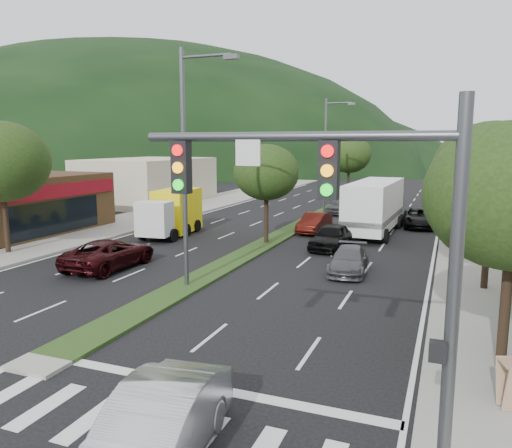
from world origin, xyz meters
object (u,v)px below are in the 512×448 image
at_px(tree_r_e, 470,157).
at_px(traffic_signal, 363,230).
at_px(streetlight_mid, 327,150).
at_px(box_truck, 173,214).
at_px(tree_l_a, 1,162).
at_px(motorhome, 375,206).
at_px(tree_med_far, 349,154).
at_px(suv_maroon, 110,254).
at_px(streetlight_near, 188,158).
at_px(tree_r_b, 493,172).
at_px(tree_med_near, 266,172).
at_px(car_queue_b, 349,260).
at_px(car_queue_c, 314,223).
at_px(car_queue_f, 388,197).
at_px(car_queue_a, 331,237).
at_px(car_queue_e, 341,206).
at_px(tree_r_c, 482,169).
at_px(tree_r_d, 475,157).
at_px(car_queue_d, 420,218).
at_px(sedan_silver, 155,430).

bearing_deg(tree_r_e, traffic_signal, -94.09).
bearing_deg(streetlight_mid, box_truck, -116.81).
bearing_deg(tree_l_a, motorhome, 38.28).
bearing_deg(tree_med_far, suv_maroon, -98.62).
xyz_separation_m(tree_r_e, box_truck, (-19.02, -21.29, -3.45)).
relative_size(tree_med_far, streetlight_mid, 0.69).
height_order(traffic_signal, streetlight_near, streetlight_near).
relative_size(tree_r_b, suv_maroon, 1.31).
height_order(tree_med_near, car_queue_b, tree_med_near).
xyz_separation_m(tree_med_near, tree_med_far, (0.00, 26.00, 0.58)).
bearing_deg(car_queue_b, box_truck, 151.75).
bearing_deg(streetlight_mid, tree_r_b, -60.68).
xyz_separation_m(car_queue_c, car_queue_f, (2.67, 19.91, -0.03)).
distance_m(car_queue_a, car_queue_e, 15.22).
bearing_deg(box_truck, tree_med_near, 168.26).
relative_size(traffic_signal, tree_med_near, 1.16).
relative_size(car_queue_b, motorhome, 0.44).
xyz_separation_m(car_queue_c, box_truck, (-8.75, -4.35, 0.75)).
bearing_deg(motorhome, box_truck, -153.90).
distance_m(car_queue_e, box_truck, 16.70).
bearing_deg(tree_r_c, car_queue_c, 163.41).
distance_m(tree_r_d, car_queue_a, 15.01).
distance_m(car_queue_b, car_queue_c, 10.90).
height_order(streetlight_near, car_queue_c, streetlight_near).
xyz_separation_m(streetlight_mid, motorhome, (5.44, -8.68, -3.67)).
relative_size(tree_med_near, streetlight_mid, 0.60).
xyz_separation_m(tree_r_b, car_queue_d, (-3.51, 16.06, -4.33)).
distance_m(streetlight_mid, car_queue_e, 5.03).
bearing_deg(car_queue_a, car_queue_c, 119.39).
bearing_deg(car_queue_d, tree_r_d, 23.83).
distance_m(tree_r_d, sedan_silver, 33.93).
bearing_deg(tree_r_b, box_truck, 160.57).
relative_size(tree_l_a, sedan_silver, 1.53).
height_order(tree_r_c, box_truck, tree_r_c).
bearing_deg(tree_r_c, box_truck, -176.11).
relative_size(car_queue_a, car_queue_b, 1.04).
bearing_deg(car_queue_a, tree_l_a, -149.56).
height_order(tree_r_b, car_queue_a, tree_r_b).
distance_m(streetlight_mid, motorhome, 10.88).
distance_m(tree_l_a, motorhome, 23.35).
xyz_separation_m(tree_r_e, car_queue_a, (-7.94, -21.94, -4.15)).
relative_size(tree_r_e, suv_maroon, 1.27).
xyz_separation_m(tree_r_b, motorhome, (-6.35, 12.32, -3.12)).
distance_m(car_queue_b, motorhome, 11.35).
height_order(streetlight_near, car_queue_b, streetlight_near).
bearing_deg(streetlight_near, box_truck, 124.00).
height_order(traffic_signal, box_truck, traffic_signal).
distance_m(tree_l_a, streetlight_near, 12.87).
distance_m(tree_l_a, car_queue_e, 27.34).
distance_m(tree_r_e, car_queue_b, 27.92).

